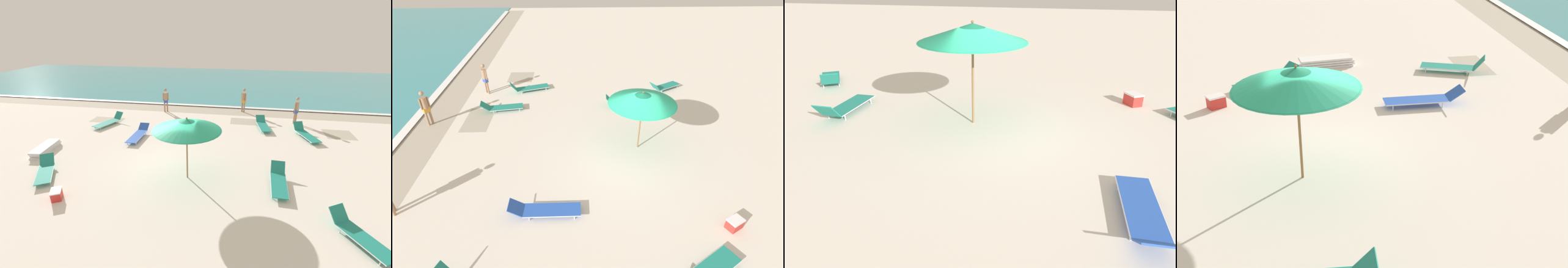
{
  "view_description": "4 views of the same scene",
  "coord_description": "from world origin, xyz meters",
  "views": [
    {
      "loc": [
        2.88,
        -9.84,
        5.89
      ],
      "look_at": [
        0.78,
        1.84,
        1.01
      ],
      "focal_mm": 24.0,
      "sensor_mm": 36.0,
      "label": 1
    },
    {
      "loc": [
        -9.8,
        1.98,
        7.85
      ],
      "look_at": [
        0.42,
        1.64,
        1.01
      ],
      "focal_mm": 28.0,
      "sensor_mm": 36.0,
      "label": 2
    },
    {
      "loc": [
        -1.18,
        8.73,
        3.91
      ],
      "look_at": [
        0.19,
        1.83,
        0.76
      ],
      "focal_mm": 35.0,
      "sensor_mm": 36.0,
      "label": 3
    },
    {
      "loc": [
        11.58,
        -0.64,
        6.27
      ],
      "look_at": [
        0.31,
        1.14,
        0.7
      ],
      "focal_mm": 50.0,
      "sensor_mm": 36.0,
      "label": 4
    }
  ],
  "objects": [
    {
      "name": "ground_plane",
      "position": [
        0.0,
        0.01,
        -0.08
      ],
      "size": [
        60.0,
        60.0,
        0.16
      ],
      "color": "silver"
    },
    {
      "name": "ocean_water",
      "position": [
        0.0,
        20.01,
        0.03
      ],
      "size": [
        60.0,
        20.09,
        0.07
      ],
      "color": "teal",
      "rests_on": "ground_plane"
    },
    {
      "name": "beach_umbrella",
      "position": [
        0.86,
        -0.54,
        2.37
      ],
      "size": [
        2.76,
        2.76,
        2.67
      ],
      "color": "olive",
      "rests_on": "ground_plane"
    },
    {
      "name": "lounger_stack",
      "position": [
        -6.76,
        0.62,
        0.16
      ],
      "size": [
        0.85,
        1.98,
        0.32
      ],
      "rotation": [
        0.0,
        0.0,
        0.13
      ],
      "color": "white",
      "rests_on": "ground_plane"
    },
    {
      "name": "sun_lounger_under_umbrella",
      "position": [
        4.32,
        5.99,
        0.21
      ],
      "size": [
        0.92,
        2.18,
        0.53
      ],
      "rotation": [
        0.0,
        0.0,
        0.15
      ],
      "color": "#1E8475",
      "rests_on": "ground_plane"
    },
    {
      "name": "sun_lounger_beside_umbrella",
      "position": [
        4.56,
        -0.52,
        0.22
      ],
      "size": [
        0.72,
        2.22,
        0.59
      ],
      "rotation": [
        0.0,
        0.0,
        -0.05
      ],
      "color": "#1E8475",
      "rests_on": "ground_plane"
    },
    {
      "name": "sun_lounger_near_water_left",
      "position": [
        6.65,
        4.87,
        0.22
      ],
      "size": [
        1.27,
        2.28,
        0.62
      ],
      "rotation": [
        0.0,
        0.0,
        0.32
      ],
      "color": "#1E8475",
      "rests_on": "ground_plane"
    },
    {
      "name": "sun_lounger_near_water_right",
      "position": [
        -5.47,
        4.86,
        0.22
      ],
      "size": [
        1.33,
        2.23,
        0.61
      ],
      "rotation": [
        0.0,
        0.0,
        -0.36
      ],
      "color": "#1E8475",
      "rests_on": "ground_plane"
    },
    {
      "name": "sun_lounger_mid_beach_solo",
      "position": [
        -5.17,
        -1.41,
        0.21
      ],
      "size": [
        1.66,
        2.16,
        0.53
      ],
      "rotation": [
        0.0,
        0.0,
        0.56
      ],
      "color": "#1E8475",
      "rests_on": "ground_plane"
    },
    {
      "name": "sun_lounger_mid_beach_pair_a",
      "position": [
        6.58,
        -3.09,
        0.22
      ],
      "size": [
        1.55,
        2.03,
        0.6
      ],
      "rotation": [
        0.0,
        0.0,
        0.54
      ],
      "color": "#1E8475",
      "rests_on": "ground_plane"
    },
    {
      "name": "sun_lounger_mid_beach_pair_b",
      "position": [
        -2.79,
        3.16,
        0.2
      ],
      "size": [
        0.63,
        2.35,
        0.49
      ],
      "rotation": [
        0.0,
        0.0,
        0.0
      ],
      "color": "blue",
      "rests_on": "ground_plane"
    },
    {
      "name": "beachgoer_wading_adult",
      "position": [
        -2.59,
        8.19,
        1.0
      ],
      "size": [
        0.42,
        0.29,
        1.76
      ],
      "rotation": [
        0.0,
        0.0,
        3.57
      ],
      "color": "#A37A5B",
      "rests_on": "ground_plane"
    },
    {
      "name": "beachgoer_shoreline_child",
      "position": [
        3.05,
        9.18,
        1.0
      ],
      "size": [
        0.36,
        0.33,
        1.76
      ],
      "rotation": [
        0.0,
        0.0,
        5.56
      ],
      "color": "#A37A5B",
      "rests_on": "ground_plane"
    },
    {
      "name": "beachgoer_strolling_adult",
      "position": [
        6.42,
        7.24,
        1.0
      ],
      "size": [
        0.33,
        0.36,
        1.76
      ],
      "rotation": [
        0.0,
        0.0,
        3.98
      ],
      "color": "#A37A5B",
      "rests_on": "ground_plane"
    },
    {
      "name": "cooler_box",
      "position": [
        -3.57,
        -2.85,
        0.19
      ],
      "size": [
        0.55,
        0.61,
        0.37
      ],
      "rotation": [
        0.0,
        0.0,
        2.08
      ],
      "color": "red",
      "rests_on": "ground_plane"
    }
  ]
}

